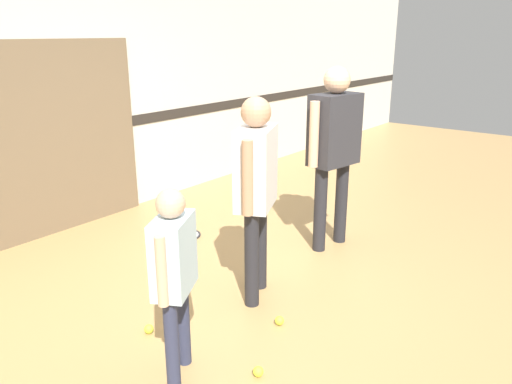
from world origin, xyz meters
name	(u,v)px	position (x,y,z in m)	size (l,w,h in m)	color
ground_plane	(268,284)	(0.00, 0.00, 0.00)	(16.00, 16.00, 0.00)	tan
wall_back	(76,74)	(0.00, 2.50, 1.60)	(16.00, 0.07, 3.20)	silver
wall_panel	(28,144)	(-0.64, 2.44, 0.97)	(2.48, 0.05, 1.95)	#756047
person_instructor	(256,178)	(-0.20, -0.04, 0.98)	(0.55, 0.41, 1.58)	#232328
person_student_left	(174,265)	(-1.25, -0.26, 0.74)	(0.41, 0.32, 1.19)	#2D334C
person_student_right	(334,139)	(1.01, 0.00, 1.07)	(0.65, 0.34, 1.72)	#232328
racket_spare_on_floor	(184,236)	(0.28, 1.28, 0.01)	(0.56, 0.36, 0.03)	#28282D
tennis_ball_near_instructor	(279,321)	(-0.44, -0.43, 0.03)	(0.07, 0.07, 0.07)	#CCE038
tennis_ball_by_spare_racket	(174,227)	(0.34, 1.50, 0.03)	(0.07, 0.07, 0.07)	#CCE038
tennis_ball_stray_left	(258,371)	(-0.98, -0.66, 0.03)	(0.07, 0.07, 0.07)	#CCE038
tennis_ball_stray_right	(149,329)	(-1.09, 0.22, 0.03)	(0.07, 0.07, 0.07)	#CCE038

